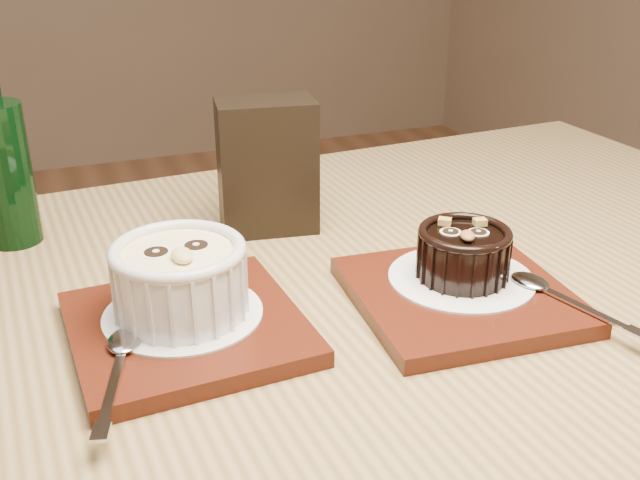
# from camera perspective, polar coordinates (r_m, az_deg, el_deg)

# --- Properties ---
(table) EXTENTS (1.25, 0.87, 0.75)m
(table) POSITION_cam_1_polar(r_m,az_deg,el_deg) (0.69, 0.27, -12.21)
(table) COLOR brown
(table) RESTS_ON ground
(tray_left) EXTENTS (0.19, 0.19, 0.01)m
(tray_left) POSITION_cam_1_polar(r_m,az_deg,el_deg) (0.62, -10.10, -6.62)
(tray_left) COLOR #4C190C
(tray_left) RESTS_ON table
(doily_left) EXTENTS (0.13, 0.13, 0.00)m
(doily_left) POSITION_cam_1_polar(r_m,az_deg,el_deg) (0.62, -10.39, -5.53)
(doily_left) COLOR white
(doily_left) RESTS_ON tray_left
(ramekin_white) EXTENTS (0.11, 0.11, 0.06)m
(ramekin_white) POSITION_cam_1_polar(r_m,az_deg,el_deg) (0.61, -10.63, -2.73)
(ramekin_white) COLOR silver
(ramekin_white) RESTS_ON doily_left
(spoon_left) EXTENTS (0.06, 0.14, 0.01)m
(spoon_left) POSITION_cam_1_polar(r_m,az_deg,el_deg) (0.56, -15.18, -9.30)
(spoon_left) COLOR silver
(spoon_left) RESTS_ON tray_left
(tray_right) EXTENTS (0.19, 0.19, 0.01)m
(tray_right) POSITION_cam_1_polar(r_m,az_deg,el_deg) (0.67, 10.57, -4.18)
(tray_right) COLOR #4C190C
(tray_right) RESTS_ON table
(doily_right) EXTENTS (0.13, 0.13, 0.00)m
(doily_right) POSITION_cam_1_polar(r_m,az_deg,el_deg) (0.68, 10.71, -2.84)
(doily_right) COLOR white
(doily_right) RESTS_ON tray_right
(ramekin_dark) EXTENTS (0.08, 0.08, 0.05)m
(ramekin_dark) POSITION_cam_1_polar(r_m,az_deg,el_deg) (0.67, 10.88, -0.84)
(ramekin_dark) COLOR black
(ramekin_dark) RESTS_ON doily_right
(spoon_right) EXTENTS (0.06, 0.14, 0.01)m
(spoon_right) POSITION_cam_1_polar(r_m,az_deg,el_deg) (0.66, 18.04, -4.10)
(spoon_right) COLOR silver
(spoon_right) RESTS_ON tray_right
(condiment_stand) EXTENTS (0.11, 0.07, 0.14)m
(condiment_stand) POSITION_cam_1_polar(r_m,az_deg,el_deg) (0.79, -4.05, 5.63)
(condiment_stand) COLOR black
(condiment_stand) RESTS_ON table
(green_bottle) EXTENTS (0.05, 0.05, 0.20)m
(green_bottle) POSITION_cam_1_polar(r_m,az_deg,el_deg) (0.81, -22.99, 5.02)
(green_bottle) COLOR black
(green_bottle) RESTS_ON table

